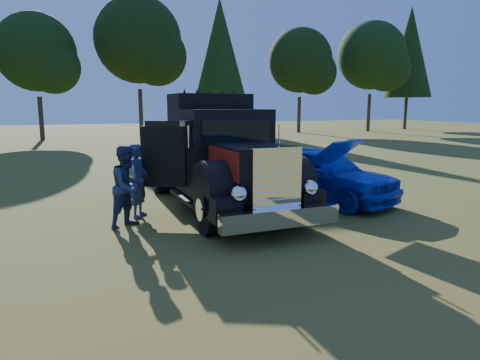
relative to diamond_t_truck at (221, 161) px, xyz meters
name	(u,v)px	position (x,y,z in m)	size (l,w,h in m)	color
ground	(199,233)	(-1.19, -1.90, -1.28)	(120.00, 120.00, 0.00)	#3B5819
treeline	(55,38)	(-3.75, 25.50, 6.42)	(72.10, 24.04, 13.84)	#2D2116
diamond_t_truck	(221,161)	(0.00, 0.00, 0.00)	(3.28, 7.16, 3.00)	black
hotrod_coupe	(318,173)	(2.89, -0.14, -0.48)	(3.43, 5.00, 1.89)	#1F08BB
spectator_near	(139,181)	(-2.13, -0.03, -0.38)	(0.65, 0.43, 1.79)	#1C1F42
spectator_far	(128,186)	(-2.49, -0.80, -0.36)	(0.89, 0.70, 1.84)	#1F2B49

